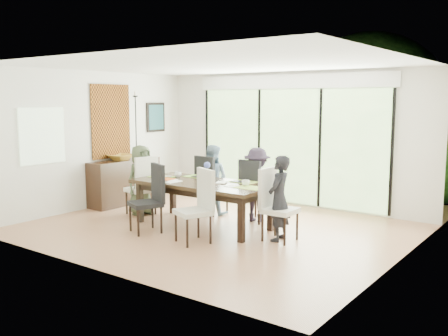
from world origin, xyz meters
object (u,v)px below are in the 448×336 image
Objects in this scene: chair_left_end at (141,185)px; person_left_end at (141,180)px; table_top at (203,184)px; sideboard at (125,182)px; cup_b at (206,181)px; chair_near_right at (193,206)px; vase at (207,178)px; bowl at (120,157)px; chair_far_right at (257,190)px; cup_c at (246,183)px; chair_right_end at (280,205)px; person_far_right at (257,185)px; laptop at (162,177)px; cup_a at (178,174)px; person_far_left at (212,179)px; chair_near_left at (145,198)px; person_right_end at (279,198)px.

person_left_end is at bearing 102.93° from chair_left_end.
sideboard is at bearing 168.56° from table_top.
cup_b is at bearing -12.90° from sideboard.
sideboard is at bearing 178.28° from chair_near_right.
vase is 0.25× the size of bowl.
chair_far_right is at bearing 6.57° from sideboard.
cup_b is at bearing -162.90° from cup_c.
table_top is 1.51m from chair_right_end.
chair_far_right is 0.98m from vase.
person_far_right is (2.03, 0.83, 0.00)m from person_left_end.
table_top is 2.18× the size of chair_right_end.
cup_c reaches higher than cup_b.
person_far_right is (0.55, 0.83, -0.08)m from table_top.
cup_a is (0.15, 0.25, 0.04)m from laptop.
chair_far_right is 1.00m from person_far_left.
chair_right_end reaches higher than cup_a.
chair_left_end is 0.85× the size of person_far_left.
chair_right_end is 11.00× the size of cup_b.
laptop is at bearing 55.71° from person_far_left.
person_far_left is at bearing -12.97° from person_far_right.
person_right_end is at bearing 48.34° from chair_near_left.
person_left_end is 0.65m from laptop.
cup_a reaches higher than table_top.
chair_near_left reaches higher than laptop.
bowl is at bearing 116.75° from laptop.
vase is 0.97× the size of cup_c.
sideboard is at bearing 67.53° from person_left_end.
person_right_end is 3.99m from bowl.
cup_a is at bearing 163.61° from cup_b.
laptop is at bearing 20.63° from person_far_right.
cup_c is (0.80, 0.10, 0.08)m from table_top.
chair_near_left reaches higher than cup_c.
chair_far_right is 3.33× the size of laptop.
cup_b is 0.06× the size of sideboard.
sideboard is (-3.98, 0.50, -0.10)m from chair_right_end.
person_far_left reaches higher than chair_left_end.
sideboard reaches higher than vase.
person_far_left is 1.12m from cup_b.
sideboard is at bearing 82.53° from chair_right_end.
bowl is at bearing 170.79° from table_top.
person_right_end is 2.34m from laptop.
person_far_left is 1.46m from cup_c.
vase is (-0.45, 0.92, 0.26)m from chair_near_right.
person_far_right is 12.90× the size of cup_b.
table_top is at bearing -11.44° from sideboard.
cup_b is (0.85, -0.25, -0.00)m from cup_a.
person_right_end is 3.91× the size of laptop.
vase is (-0.50, -0.78, 0.17)m from person_far_right.
person_far_right reaches higher than table_top.
laptop is 0.29m from cup_a.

